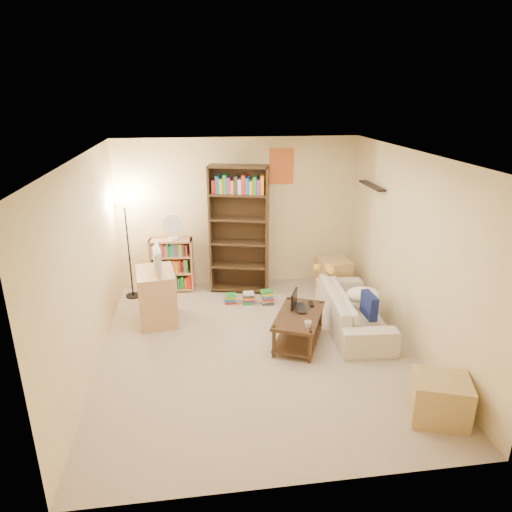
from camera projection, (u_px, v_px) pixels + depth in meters
name	position (u px, v px, depth m)	size (l,w,h in m)	color
room	(257.00, 230.00, 5.45)	(4.50, 4.54, 2.52)	tan
sofa	(353.00, 309.00, 6.48)	(0.85, 1.89, 0.54)	beige
navy_pillow	(369.00, 305.00, 6.03)	(0.35, 0.11, 0.32)	#131B53
cream_blanket	(362.00, 295.00, 6.47)	(0.49, 0.35, 0.21)	white
tabby_cat	(327.00, 269.00, 7.02)	(0.42, 0.17, 0.15)	gold
coffee_table	(299.00, 324.00, 6.02)	(0.89, 1.11, 0.43)	#422A19
laptop	(304.00, 308.00, 6.11)	(0.23, 0.34, 0.03)	black
laptop_screen	(294.00, 299.00, 6.11)	(0.01, 0.32, 0.22)	white
mug	(308.00, 324.00, 5.62)	(0.10, 0.10, 0.09)	silver
tv_remote	(311.00, 304.00, 6.23)	(0.05, 0.17, 0.02)	black
tv_stand	(157.00, 296.00, 6.60)	(0.52, 0.73, 0.78)	tan
television	(154.00, 259.00, 6.40)	(0.17, 0.64, 0.37)	black
tall_bookshelf	(239.00, 227.00, 7.38)	(1.00, 0.53, 2.11)	#3A2716
short_bookshelf	(172.00, 265.00, 7.61)	(0.72, 0.33, 0.90)	tan
desk_fan	(172.00, 226.00, 7.34)	(0.32, 0.18, 0.44)	white
floor_lamp	(126.00, 221.00, 7.08)	(0.27, 0.27, 1.61)	black
side_table	(333.00, 275.00, 7.63)	(0.49, 0.49, 0.56)	#D8B469
end_cabinet	(440.00, 399.00, 4.64)	(0.56, 0.47, 0.47)	tan
book_stacks	(251.00, 298.00, 7.22)	(0.77, 0.25, 0.23)	red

